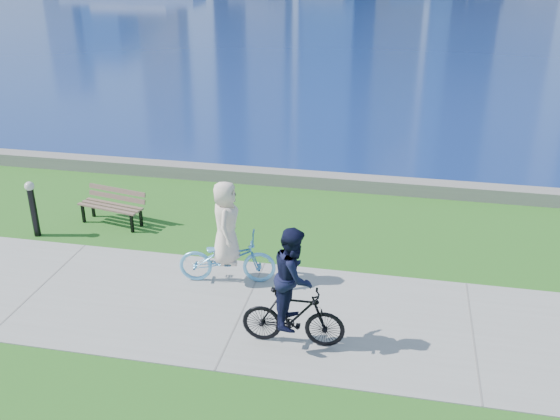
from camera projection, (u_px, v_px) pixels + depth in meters
The scene contains 7 objects.
ground at pixel (243, 310), 11.22m from camera, with size 320.00×320.00×0.00m, color #205917.
concrete_path at pixel (243, 310), 11.22m from camera, with size 80.00×3.50×0.02m, color gray.
seawall at pixel (301, 179), 16.70m from camera, with size 90.00×0.50×0.35m, color slate.
park_bench at pixel (113, 203), 14.40m from camera, with size 1.64×0.84×0.81m.
bollard_lamp at pixel (33, 205), 13.69m from camera, with size 0.21×0.21×1.29m.
cyclist_woman at pixel (227, 245), 11.84m from camera, with size 0.94×1.95×2.06m.
cyclist_man at pixel (293, 297), 9.94m from camera, with size 0.64×1.70×2.10m.
Camera 1 is at (2.56, -9.18, 6.23)m, focal length 40.00 mm.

